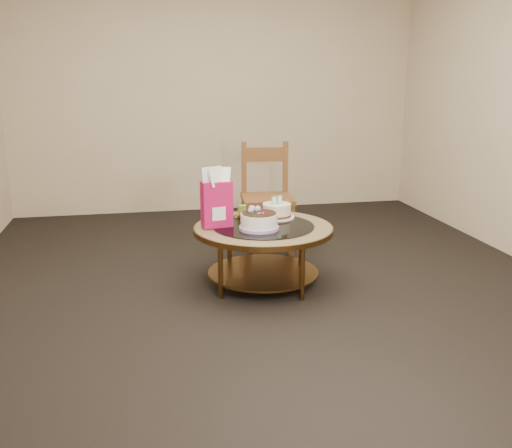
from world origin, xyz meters
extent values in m
plane|color=black|center=(0.00, 0.00, 0.00)|extent=(5.00, 5.00, 0.00)
cube|color=beige|center=(0.00, 2.50, 1.30)|extent=(4.50, 0.02, 2.60)
cube|color=beige|center=(0.00, -2.50, 1.30)|extent=(4.50, 0.02, 2.60)
cylinder|color=#543718|center=(0.35, 0.20, 0.21)|extent=(0.04, 0.04, 0.42)
cylinder|color=#543718|center=(-0.20, 0.35, 0.21)|extent=(0.04, 0.04, 0.42)
cylinder|color=#543718|center=(-0.35, -0.20, 0.21)|extent=(0.04, 0.04, 0.42)
cylinder|color=#543718|center=(0.20, -0.35, 0.21)|extent=(0.04, 0.04, 0.42)
cylinder|color=#543718|center=(0.00, 0.00, 0.10)|extent=(0.82, 0.82, 0.02)
cylinder|color=#543718|center=(0.00, 0.00, 0.43)|extent=(1.02, 1.02, 0.04)
cylinder|color=#A3895A|center=(0.00, 0.00, 0.45)|extent=(1.00, 1.00, 0.01)
cylinder|color=black|center=(0.00, 0.00, 0.45)|extent=(0.74, 0.74, 0.01)
cylinder|color=#B08DC7|center=(-0.05, -0.09, 0.47)|extent=(0.28, 0.28, 0.02)
cylinder|color=white|center=(-0.05, -0.09, 0.52)|extent=(0.26, 0.26, 0.11)
cylinder|color=black|center=(-0.05, -0.09, 0.58)|extent=(0.24, 0.24, 0.01)
sphere|color=#B08DC7|center=(-0.09, -0.04, 0.60)|extent=(0.05, 0.05, 0.05)
sphere|color=#B08DC7|center=(-0.05, -0.04, 0.59)|extent=(0.04, 0.04, 0.04)
sphere|color=#B08DC7|center=(-0.11, -0.08, 0.59)|extent=(0.04, 0.04, 0.04)
cone|color=#1B682F|center=(-0.07, -0.07, 0.58)|extent=(0.02, 0.03, 0.02)
cone|color=#1B682F|center=(-0.12, -0.05, 0.58)|extent=(0.04, 0.04, 0.02)
cone|color=#1B682F|center=(-0.03, -0.03, 0.58)|extent=(0.04, 0.04, 0.02)
cone|color=#1B682F|center=(-0.10, -0.11, 0.58)|extent=(0.04, 0.04, 0.02)
cylinder|color=white|center=(0.15, 0.20, 0.46)|extent=(0.27, 0.27, 0.01)
cylinder|color=#442713|center=(0.15, 0.20, 0.48)|extent=(0.22, 0.22, 0.02)
cylinder|color=#F3EAC9|center=(0.15, 0.20, 0.53)|extent=(0.22, 0.22, 0.08)
cube|color=#58BF51|center=(0.12, 0.20, 0.60)|extent=(0.04, 0.02, 0.06)
cube|color=white|center=(0.12, 0.20, 0.60)|extent=(0.03, 0.02, 0.05)
cube|color=#4496E8|center=(0.17, 0.21, 0.60)|extent=(0.04, 0.02, 0.06)
cube|color=white|center=(0.17, 0.21, 0.60)|extent=(0.03, 0.02, 0.05)
cube|color=#C1125C|center=(-0.33, 0.04, 0.62)|extent=(0.23, 0.14, 0.33)
cube|color=white|center=(-0.33, 0.04, 0.56)|extent=(0.11, 0.13, 0.10)
cube|color=#C1B54F|center=(-0.11, 0.30, 0.46)|extent=(0.13, 0.13, 0.01)
cylinder|color=gold|center=(-0.11, 0.30, 0.47)|extent=(0.13, 0.13, 0.01)
cylinder|color=olive|center=(-0.11, 0.30, 0.51)|extent=(0.07, 0.07, 0.07)
cylinder|color=black|center=(-0.11, 0.30, 0.55)|extent=(0.00, 0.00, 0.01)
cube|color=brown|center=(0.21, 0.82, 0.47)|extent=(0.47, 0.47, 0.04)
cube|color=brown|center=(0.01, 0.65, 0.23)|extent=(0.04, 0.04, 0.47)
cube|color=brown|center=(0.38, 0.62, 0.23)|extent=(0.04, 0.04, 0.47)
cube|color=brown|center=(0.04, 1.02, 0.23)|extent=(0.04, 0.04, 0.47)
cube|color=brown|center=(0.41, 0.99, 0.23)|extent=(0.04, 0.04, 0.47)
cube|color=brown|center=(0.04, 1.02, 0.71)|extent=(0.04, 0.04, 0.48)
cube|color=brown|center=(0.41, 0.99, 0.71)|extent=(0.04, 0.04, 0.48)
cube|color=brown|center=(0.23, 1.01, 0.83)|extent=(0.38, 0.06, 0.12)
camera|label=1|loc=(-0.84, -3.91, 1.54)|focal=40.00mm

